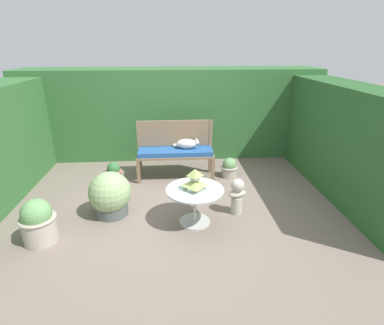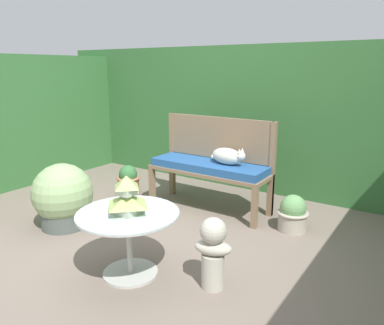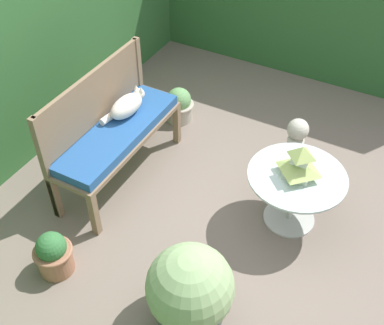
{
  "view_description": "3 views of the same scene",
  "coord_description": "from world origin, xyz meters",
  "px_view_note": "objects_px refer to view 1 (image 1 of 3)",
  "views": [
    {
      "loc": [
        -0.04,
        -4.22,
        2.37
      ],
      "look_at": [
        0.3,
        0.4,
        0.54
      ],
      "focal_mm": 28.0,
      "sensor_mm": 36.0,
      "label": 1
    },
    {
      "loc": [
        2.19,
        -2.52,
        1.61
      ],
      "look_at": [
        0.13,
        0.54,
        0.67
      ],
      "focal_mm": 35.0,
      "sensor_mm": 36.0,
      "label": 2
    },
    {
      "loc": [
        -2.54,
        -1.12,
        3.19
      ],
      "look_at": [
        -0.08,
        0.21,
        0.61
      ],
      "focal_mm": 45.0,
      "sensor_mm": 36.0,
      "label": 3
    }
  ],
  "objects_px": {
    "cat": "(187,144)",
    "patio_table": "(195,196)",
    "pagoda_birdhouse": "(195,181)",
    "potted_plant_patio_mid": "(38,222)",
    "garden_bench": "(175,154)",
    "potted_plant_path_edge": "(229,168)",
    "potted_plant_table_far": "(114,173)",
    "garden_bust": "(237,195)",
    "potted_plant_table_near": "(110,195)"
  },
  "relations": [
    {
      "from": "garden_bench",
      "to": "patio_table",
      "type": "bearing_deg",
      "value": -81.59
    },
    {
      "from": "pagoda_birdhouse",
      "to": "potted_plant_patio_mid",
      "type": "xyz_separation_m",
      "value": [
        -2.01,
        -0.29,
        -0.37
      ]
    },
    {
      "from": "cat",
      "to": "patio_table",
      "type": "bearing_deg",
      "value": -83.58
    },
    {
      "from": "pagoda_birdhouse",
      "to": "potted_plant_patio_mid",
      "type": "height_order",
      "value": "pagoda_birdhouse"
    },
    {
      "from": "patio_table",
      "to": "garden_bust",
      "type": "relative_size",
      "value": 1.43
    },
    {
      "from": "garden_bench",
      "to": "potted_plant_path_edge",
      "type": "xyz_separation_m",
      "value": [
        1.02,
        -0.03,
        -0.3
      ]
    },
    {
      "from": "garden_bench",
      "to": "potted_plant_path_edge",
      "type": "distance_m",
      "value": 1.07
    },
    {
      "from": "potted_plant_table_near",
      "to": "garden_bust",
      "type": "bearing_deg",
      "value": -3.15
    },
    {
      "from": "patio_table",
      "to": "pagoda_birdhouse",
      "type": "bearing_deg",
      "value": 0.0
    },
    {
      "from": "garden_bust",
      "to": "potted_plant_patio_mid",
      "type": "distance_m",
      "value": 2.7
    },
    {
      "from": "patio_table",
      "to": "potted_plant_table_near",
      "type": "height_order",
      "value": "potted_plant_table_near"
    },
    {
      "from": "garden_bench",
      "to": "cat",
      "type": "bearing_deg",
      "value": 10.29
    },
    {
      "from": "pagoda_birdhouse",
      "to": "potted_plant_patio_mid",
      "type": "relative_size",
      "value": 0.5
    },
    {
      "from": "patio_table",
      "to": "garden_bench",
      "type": "bearing_deg",
      "value": 98.41
    },
    {
      "from": "cat",
      "to": "potted_plant_table_near",
      "type": "xyz_separation_m",
      "value": [
        -1.21,
        -1.3,
        -0.34
      ]
    },
    {
      "from": "potted_plant_table_near",
      "to": "potted_plant_path_edge",
      "type": "height_order",
      "value": "potted_plant_table_near"
    },
    {
      "from": "garden_bust",
      "to": "potted_plant_table_far",
      "type": "xyz_separation_m",
      "value": [
        -2.01,
        1.22,
        -0.12
      ]
    },
    {
      "from": "pagoda_birdhouse",
      "to": "potted_plant_path_edge",
      "type": "distance_m",
      "value": 1.8
    },
    {
      "from": "patio_table",
      "to": "garden_bust",
      "type": "height_order",
      "value": "garden_bust"
    },
    {
      "from": "garden_bench",
      "to": "potted_plant_table_far",
      "type": "height_order",
      "value": "garden_bench"
    },
    {
      "from": "cat",
      "to": "garden_bench",
      "type": "bearing_deg",
      "value": -163.71
    },
    {
      "from": "potted_plant_table_near",
      "to": "potted_plant_path_edge",
      "type": "relative_size",
      "value": 1.78
    },
    {
      "from": "potted_plant_table_near",
      "to": "potted_plant_path_edge",
      "type": "bearing_deg",
      "value": 31.5
    },
    {
      "from": "garden_bench",
      "to": "patio_table",
      "type": "xyz_separation_m",
      "value": [
        0.23,
        -1.57,
        -0.06
      ]
    },
    {
      "from": "patio_table",
      "to": "pagoda_birdhouse",
      "type": "distance_m",
      "value": 0.24
    },
    {
      "from": "cat",
      "to": "potted_plant_path_edge",
      "type": "height_order",
      "value": "cat"
    },
    {
      "from": "potted_plant_path_edge",
      "to": "potted_plant_patio_mid",
      "type": "bearing_deg",
      "value": -146.78
    },
    {
      "from": "garden_bust",
      "to": "potted_plant_path_edge",
      "type": "bearing_deg",
      "value": 67.09
    },
    {
      "from": "garden_bust",
      "to": "potted_plant_path_edge",
      "type": "height_order",
      "value": "garden_bust"
    },
    {
      "from": "cat",
      "to": "garden_bust",
      "type": "height_order",
      "value": "cat"
    },
    {
      "from": "garden_bust",
      "to": "potted_plant_patio_mid",
      "type": "xyz_separation_m",
      "value": [
        -2.66,
        -0.5,
        -0.02
      ]
    },
    {
      "from": "cat",
      "to": "pagoda_birdhouse",
      "type": "bearing_deg",
      "value": -83.58
    },
    {
      "from": "potted_plant_table_far",
      "to": "potted_plant_patio_mid",
      "type": "xyz_separation_m",
      "value": [
        -0.65,
        -1.72,
        0.1
      ]
    },
    {
      "from": "potted_plant_table_far",
      "to": "garden_bench",
      "type": "bearing_deg",
      "value": 7.51
    },
    {
      "from": "patio_table",
      "to": "potted_plant_table_far",
      "type": "distance_m",
      "value": 1.98
    },
    {
      "from": "cat",
      "to": "potted_plant_patio_mid",
      "type": "xyz_separation_m",
      "value": [
        -2.0,
        -1.91,
        -0.37
      ]
    },
    {
      "from": "garden_bench",
      "to": "potted_plant_patio_mid",
      "type": "relative_size",
      "value": 2.37
    },
    {
      "from": "pagoda_birdhouse",
      "to": "garden_bust",
      "type": "bearing_deg",
      "value": 18.02
    },
    {
      "from": "potted_plant_table_near",
      "to": "potted_plant_path_edge",
      "type": "xyz_separation_m",
      "value": [
        2.01,
        1.23,
        -0.14
      ]
    },
    {
      "from": "garden_bust",
      "to": "potted_plant_path_edge",
      "type": "relative_size",
      "value": 1.49
    },
    {
      "from": "garden_bust",
      "to": "potted_plant_table_far",
      "type": "height_order",
      "value": "garden_bust"
    },
    {
      "from": "garden_bench",
      "to": "potted_plant_patio_mid",
      "type": "bearing_deg",
      "value": -133.62
    },
    {
      "from": "pagoda_birdhouse",
      "to": "garden_bust",
      "type": "height_order",
      "value": "pagoda_birdhouse"
    },
    {
      "from": "potted_plant_table_far",
      "to": "potted_plant_patio_mid",
      "type": "distance_m",
      "value": 1.84
    },
    {
      "from": "potted_plant_path_edge",
      "to": "patio_table",
      "type": "bearing_deg",
      "value": -117.13
    },
    {
      "from": "patio_table",
      "to": "potted_plant_table_far",
      "type": "bearing_deg",
      "value": 133.66
    },
    {
      "from": "potted_plant_table_near",
      "to": "potted_plant_table_far",
      "type": "relative_size",
      "value": 1.7
    },
    {
      "from": "potted_plant_table_near",
      "to": "potted_plant_table_far",
      "type": "xyz_separation_m",
      "value": [
        -0.14,
        1.11,
        -0.13
      ]
    },
    {
      "from": "garden_bench",
      "to": "patio_table",
      "type": "relative_size",
      "value": 1.77
    },
    {
      "from": "garden_bench",
      "to": "garden_bust",
      "type": "height_order",
      "value": "garden_bench"
    }
  ]
}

